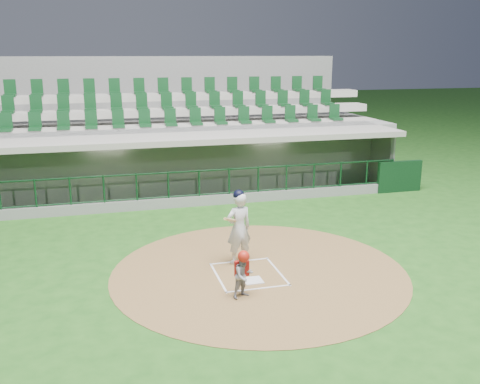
# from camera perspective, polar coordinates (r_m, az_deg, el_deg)

# --- Properties ---
(ground) EXTENTS (120.00, 120.00, 0.00)m
(ground) POSITION_cam_1_polar(r_m,az_deg,el_deg) (13.32, 0.54, -8.32)
(ground) COLOR #1C4C15
(ground) RESTS_ON ground
(dirt_circle) EXTENTS (7.20, 7.20, 0.01)m
(dirt_circle) POSITION_cam_1_polar(r_m,az_deg,el_deg) (13.22, 2.05, -8.49)
(dirt_circle) COLOR brown
(dirt_circle) RESTS_ON ground
(home_plate) EXTENTS (0.43, 0.43, 0.02)m
(home_plate) POSITION_cam_1_polar(r_m,az_deg,el_deg) (12.69, 1.40, -9.41)
(home_plate) COLOR silver
(home_plate) RESTS_ON dirt_circle
(batter_box_chalk) EXTENTS (1.55, 1.80, 0.01)m
(batter_box_chalk) POSITION_cam_1_polar(r_m,az_deg,el_deg) (13.05, 0.90, -8.75)
(batter_box_chalk) COLOR white
(batter_box_chalk) RESTS_ON ground
(dugout_structure) EXTENTS (16.40, 3.70, 3.00)m
(dugout_structure) POSITION_cam_1_polar(r_m,az_deg,el_deg) (20.35, -5.19, 2.56)
(dugout_structure) COLOR gray
(dugout_structure) RESTS_ON ground
(seating_deck) EXTENTS (17.00, 6.72, 5.15)m
(seating_deck) POSITION_cam_1_polar(r_m,az_deg,el_deg) (23.27, -6.70, 5.19)
(seating_deck) COLOR gray
(seating_deck) RESTS_ON ground
(batter) EXTENTS (0.91, 0.93, 1.92)m
(batter) POSITION_cam_1_polar(r_m,az_deg,el_deg) (13.40, -0.14, -3.76)
(batter) COLOR silver
(batter) RESTS_ON dirt_circle
(catcher) EXTENTS (0.59, 0.53, 1.07)m
(catcher) POSITION_cam_1_polar(r_m,az_deg,el_deg) (11.71, 0.37, -8.71)
(catcher) COLOR gray
(catcher) RESTS_ON dirt_circle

